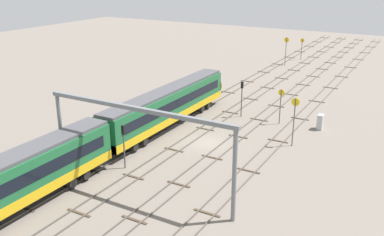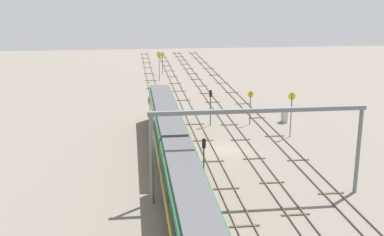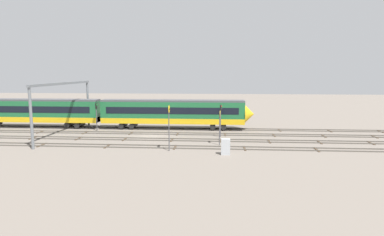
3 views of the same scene
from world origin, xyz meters
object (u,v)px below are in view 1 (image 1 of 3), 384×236
speed_sign_near_foreground (281,102)px  speed_sign_mid_trackside (302,46)px  speed_sign_far_trackside (294,115)px  relay_cabinet (320,122)px  speed_sign_distant_end (286,47)px  signal_light_trackside_departure (242,94)px  overhead_gantry (137,128)px  signal_light_trackside_approach (124,140)px

speed_sign_near_foreground → speed_sign_mid_trackside: (41.27, 9.08, 0.06)m
speed_sign_far_trackside → relay_cabinet: bearing=-11.7°
speed_sign_far_trackside → speed_sign_distant_end: 42.26m
speed_sign_near_foreground → signal_light_trackside_departure: bearing=88.2°
overhead_gantry → speed_sign_far_trackside: overhead_gantry is taller
overhead_gantry → speed_sign_distant_end: 57.36m
speed_sign_mid_trackside → speed_sign_far_trackside: speed_sign_far_trackside is taller
speed_sign_distant_end → relay_cabinet: (-33.08, -15.23, -2.86)m
speed_sign_distant_end → relay_cabinet: size_ratio=3.05×
speed_sign_near_foreground → signal_light_trackside_approach: (-20.01, 9.27, 0.05)m
signal_light_trackside_departure → speed_sign_mid_trackside: bearing=5.1°
signal_light_trackside_departure → speed_sign_distant_end: bearing=8.2°
overhead_gantry → signal_light_trackside_approach: overhead_gantry is taller
signal_light_trackside_departure → speed_sign_far_trackside: bearing=-125.3°
overhead_gantry → speed_sign_distant_end: overhead_gantry is taller
overhead_gantry → speed_sign_distant_end: (57.08, 5.15, -2.36)m
speed_sign_far_trackside → signal_light_trackside_departure: bearing=54.7°
overhead_gantry → signal_light_trackside_departure: 23.70m
speed_sign_near_foreground → signal_light_trackside_approach: speed_sign_near_foreground is taller
relay_cabinet → signal_light_trackside_approach: bearing=145.4°
speed_sign_mid_trackside → relay_cabinet: bearing=-160.9°
speed_sign_near_foreground → signal_light_trackside_approach: 22.05m
speed_sign_mid_trackside → speed_sign_distant_end: (-7.52, 1.14, 0.82)m
speed_sign_far_trackside → signal_light_trackside_departure: speed_sign_far_trackside is taller
overhead_gantry → signal_light_trackside_departure: (23.51, 0.32, -3.00)m
speed_sign_near_foreground → speed_sign_mid_trackside: bearing=12.4°
speed_sign_far_trackside → speed_sign_mid_trackside: bearing=15.0°
speed_sign_near_foreground → speed_sign_mid_trackside: 42.25m
overhead_gantry → signal_light_trackside_departure: bearing=0.8°
signal_light_trackside_approach → relay_cabinet: bearing=-34.6°
speed_sign_near_foreground → speed_sign_mid_trackside: size_ratio=1.00×
speed_sign_near_foreground → relay_cabinet: size_ratio=2.42×
signal_light_trackside_approach → relay_cabinet: signal_light_trackside_approach is taller
speed_sign_distant_end → signal_light_trackside_approach: size_ratio=1.27×
overhead_gantry → signal_light_trackside_approach: size_ratio=4.15×
speed_sign_distant_end → signal_light_trackside_departure: 33.93m
speed_sign_distant_end → signal_light_trackside_approach: bearing=-179.0°
relay_cabinet → overhead_gantry: bearing=157.2°
overhead_gantry → speed_sign_far_trackside: 19.38m
speed_sign_far_trackside → speed_sign_distant_end: bearing=19.1°
speed_sign_near_foreground → signal_light_trackside_departure: (0.17, 5.39, 0.23)m
speed_sign_far_trackside → signal_light_trackside_approach: size_ratio=1.24×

